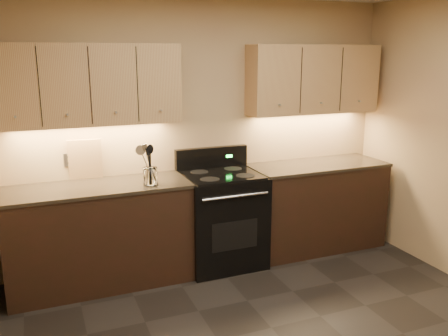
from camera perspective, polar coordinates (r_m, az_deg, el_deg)
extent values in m
cube|color=tan|center=(4.78, -2.61, 4.41)|extent=(4.00, 0.04, 2.60)
cube|color=black|center=(4.47, -14.69, -8.00)|extent=(1.60, 0.60, 0.90)
cube|color=#3B3325|center=(4.33, -15.06, -2.26)|extent=(1.62, 0.62, 0.03)
cube|color=black|center=(5.23, 10.95, -4.60)|extent=(1.44, 0.60, 0.90)
cube|color=#3B3325|center=(5.10, 11.18, 0.36)|extent=(1.46, 0.62, 0.03)
cube|color=black|center=(4.72, -0.25, -6.25)|extent=(0.76, 0.65, 0.92)
cube|color=black|center=(4.58, -0.25, -0.77)|extent=(0.70, 0.60, 0.01)
cube|color=black|center=(4.82, -1.52, 1.22)|extent=(0.76, 0.07, 0.22)
cube|color=#19FF33|center=(4.85, 0.63, 1.44)|extent=(0.06, 0.00, 0.03)
cylinder|color=silver|center=(4.31, 1.43, -3.43)|extent=(0.65, 0.02, 0.02)
cube|color=black|center=(4.45, 1.33, -8.13)|extent=(0.46, 0.00, 0.28)
cylinder|color=black|center=(4.38, -1.71, -1.36)|extent=(0.18, 0.18, 0.00)
cylinder|color=black|center=(4.52, 2.57, -0.91)|extent=(0.18, 0.18, 0.00)
cylinder|color=black|center=(4.66, -3.00, -0.47)|extent=(0.18, 0.18, 0.00)
cylinder|color=black|center=(4.78, 1.08, -0.07)|extent=(0.18, 0.18, 0.00)
cube|color=tan|center=(4.33, -16.05, 9.60)|extent=(1.60, 0.30, 0.70)
cube|color=tan|center=(5.10, 10.72, 10.43)|extent=(1.44, 0.30, 0.70)
cube|color=#B2B5BA|center=(4.55, -18.19, 0.94)|extent=(0.08, 0.01, 0.12)
cylinder|color=white|center=(4.25, -8.86, -0.94)|extent=(0.13, 0.13, 0.16)
cylinder|color=white|center=(4.27, -8.82, -1.86)|extent=(0.12, 0.12, 0.02)
cube|color=tan|center=(4.53, -16.36, 1.01)|extent=(0.30, 0.09, 0.38)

